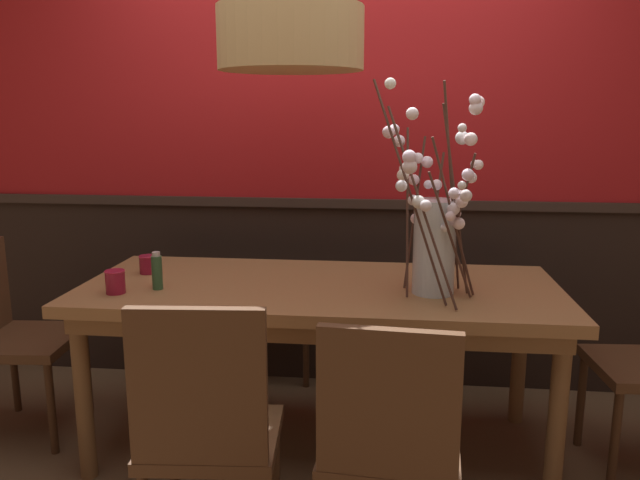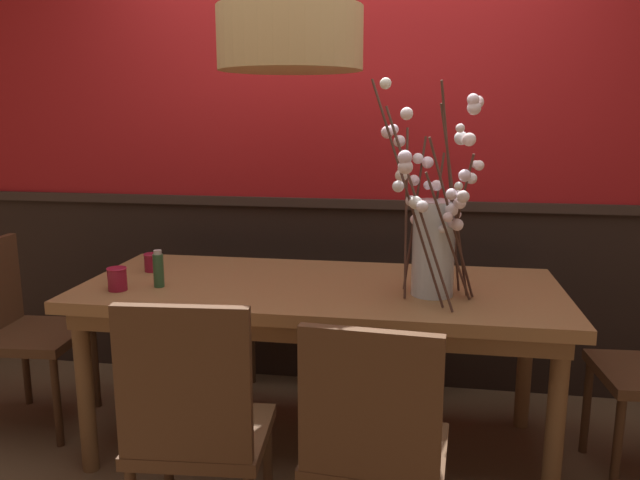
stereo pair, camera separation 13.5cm
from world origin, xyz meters
The scene contains 13 objects.
ground_plane centered at (0.00, 0.00, 0.00)m, with size 24.00×24.00×0.00m, color brown.
back_wall centered at (0.00, 0.79, 1.31)m, with size 5.00×0.14×2.63m.
dining_table centered at (0.00, 0.00, 0.69)m, with size 2.06×0.87×0.77m.
chair_far_side_left centered at (-0.32, 0.87, 0.51)m, with size 0.41×0.43×0.89m.
chair_near_side_left centered at (-0.27, -0.83, 0.53)m, with size 0.46×0.44×0.95m.
chair_near_side_right centered at (0.31, -0.87, 0.53)m, with size 0.45×0.43×0.93m.
chair_head_west_end centered at (-1.46, -0.02, 0.52)m, with size 0.47×0.48×0.91m.
chair_far_side_right centered at (0.32, 0.86, 0.52)m, with size 0.45×0.39×0.90m.
vase_with_blossoms centered at (0.48, -0.10, 1.03)m, with size 0.45×0.45×0.86m.
candle_holder_nearer_center centered at (-0.82, 0.09, 0.82)m, with size 0.08×0.08×0.09m.
candle_holder_nearer_edge centered at (-0.82, -0.23, 0.82)m, with size 0.08×0.08×0.10m.
condiment_bottle centered at (-0.67, -0.15, 0.85)m, with size 0.04×0.04×0.16m.
pendant_lamp centered at (-0.11, -0.05, 1.79)m, with size 0.58×0.58×0.96m.
Camera 1 is at (0.29, -2.58, 1.50)m, focal length 34.63 mm.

